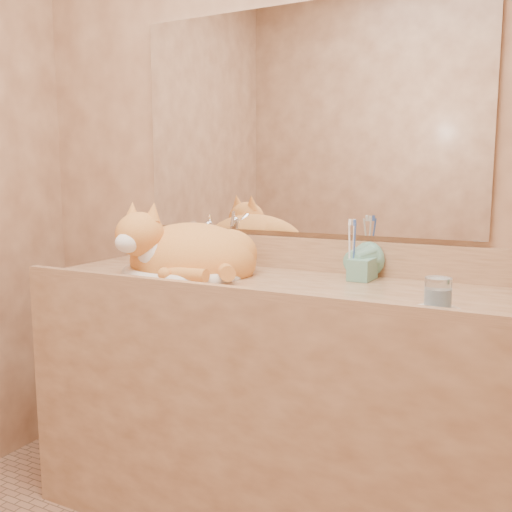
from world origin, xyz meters
The scene contains 12 objects.
wall_back centered at (0.00, 1.00, 1.25)m, with size 2.40×0.02×2.50m, color brown.
vanity_counter centered at (0.00, 0.72, 0.42)m, with size 1.60×0.55×0.85m, color #8B5E3E, non-canonical shape.
mirror centered at (0.00, 0.99, 1.39)m, with size 1.30×0.02×0.80m, color white.
sink_basin centered at (-0.32, 0.70, 0.92)m, with size 0.45×0.37×0.14m, color white, non-canonical shape.
faucet centered at (-0.32, 0.88, 0.94)m, with size 0.05×0.13×0.19m, color white, non-canonical shape.
cat centered at (-0.32, 0.71, 0.93)m, with size 0.47×0.39×0.26m, color orange, non-canonical shape.
soap_dispenser centered at (0.27, 0.84, 0.93)m, with size 0.07×0.08×0.16m, color #67A58F.
toothbrush_cup centered at (0.24, 0.87, 0.91)m, with size 0.12×0.12×0.11m, color #67A58F.
toothbrushes centered at (0.24, 0.87, 0.97)m, with size 0.03×0.03×0.21m, color white, non-canonical shape.
saucer centered at (0.57, 0.54, 0.85)m, with size 0.12×0.12×0.01m, color white.
water_glass centered at (0.57, 0.54, 0.90)m, with size 0.07×0.07×0.08m, color white.
lotion_bottle centered at (-0.61, 0.88, 0.90)m, with size 0.04×0.04×0.11m, color white.
Camera 1 is at (0.82, -0.93, 1.20)m, focal length 40.00 mm.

